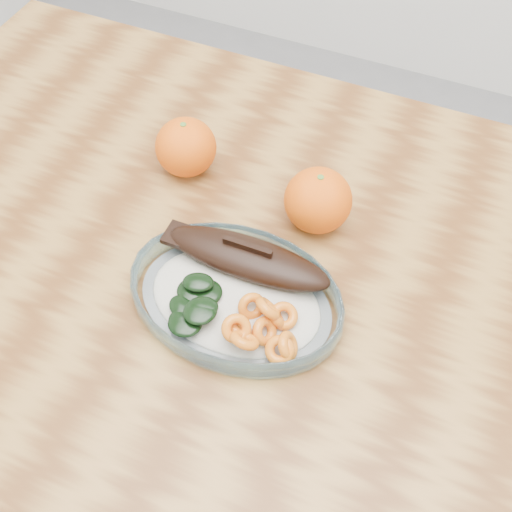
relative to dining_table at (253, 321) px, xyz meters
name	(u,v)px	position (x,y,z in m)	size (l,w,h in m)	color
ground	(254,480)	(0.00, 0.00, -0.65)	(3.00, 3.00, 0.00)	slate
dining_table	(253,321)	(0.00, 0.00, 0.00)	(1.20, 0.80, 0.75)	brown
plated_meal	(236,294)	(0.00, -0.04, 0.12)	(0.47, 0.47, 0.08)	white
orange_left	(186,147)	(-0.15, 0.13, 0.14)	(0.08, 0.08, 0.08)	#E84104
orange_right	(318,200)	(0.04, 0.11, 0.14)	(0.08, 0.08, 0.08)	#E84104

